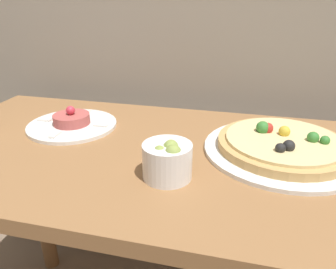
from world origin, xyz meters
TOP-DOWN VIEW (x-y plane):
  - dining_table at (0.00, 0.32)m, footprint 1.21×0.64m
  - pizza_plate at (0.32, 0.38)m, footprint 0.38×0.38m
  - tartare_plate at (-0.25, 0.41)m, footprint 0.25×0.25m
  - small_bowl at (0.08, 0.20)m, footprint 0.10×0.10m

SIDE VIEW (x-z plane):
  - dining_table at x=0.00m, z-range 0.26..1.02m
  - tartare_plate at x=-0.25m, z-range 0.74..0.81m
  - pizza_plate at x=0.32m, z-range 0.75..0.81m
  - small_bowl at x=0.08m, z-range 0.76..0.85m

